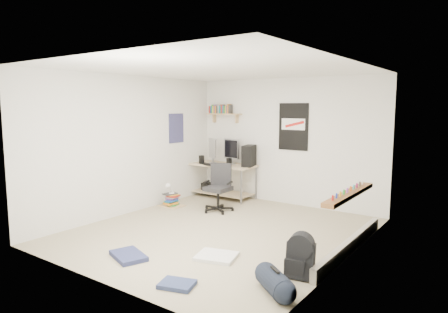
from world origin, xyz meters
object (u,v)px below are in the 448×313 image
Objects in this scene: desk at (220,180)px; backpack at (301,260)px; office_chair at (218,185)px; book_stack at (172,199)px; duffel_bag at (275,281)px.

desk is 4.20m from backpack.
backpack is at bearing -34.23° from desk.
backpack is at bearing -54.10° from office_chair.
book_stack is (-0.96, -0.23, -0.34)m from office_chair.
book_stack is at bearing -96.67° from desk.
office_chair is 1.82× the size of duffel_bag.
office_chair is at bearing 174.03° from duffel_bag.
book_stack is (-0.29, -1.21, -0.21)m from desk.
backpack is at bearing 122.62° from duffel_bag.
office_chair is 3.08m from backpack.
backpack is 0.91× the size of book_stack.
duffel_bag is 4.00m from book_stack.
desk is 3.50× the size of book_stack.
duffel_bag is at bearing -61.91° from office_chair.
book_stack is (-3.45, 1.56, -0.05)m from backpack.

